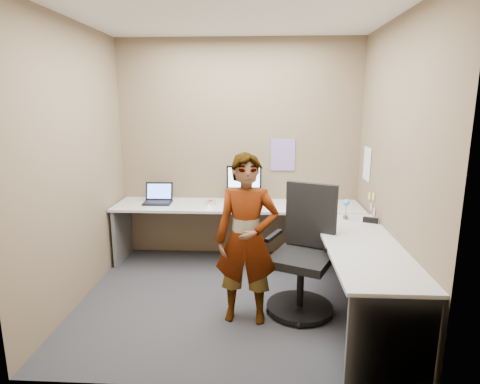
# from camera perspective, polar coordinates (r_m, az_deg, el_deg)

# --- Properties ---
(ground) EXTENTS (3.00, 3.00, 0.00)m
(ground) POSITION_cam_1_polar(r_m,az_deg,el_deg) (4.19, -1.20, -14.91)
(ground) COLOR #28282D
(ground) RESTS_ON ground
(wall_back) EXTENTS (3.00, 0.00, 3.00)m
(wall_back) POSITION_cam_1_polar(r_m,az_deg,el_deg) (5.05, -0.16, 5.95)
(wall_back) COLOR brown
(wall_back) RESTS_ON ground
(wall_right) EXTENTS (0.00, 2.70, 2.70)m
(wall_right) POSITION_cam_1_polar(r_m,az_deg,el_deg) (3.94, 21.04, 3.21)
(wall_right) COLOR brown
(wall_right) RESTS_ON ground
(wall_left) EXTENTS (0.00, 2.70, 2.70)m
(wall_left) POSITION_cam_1_polar(r_m,az_deg,el_deg) (4.16, -22.43, 3.54)
(wall_left) COLOR brown
(wall_left) RESTS_ON ground
(ceiling) EXTENTS (3.00, 3.00, 0.00)m
(ceiling) POSITION_cam_1_polar(r_m,az_deg,el_deg) (3.79, -1.40, 24.22)
(ceiling) COLOR white
(ceiling) RESTS_ON wall_back
(desk) EXTENTS (2.98, 2.58, 0.73)m
(desk) POSITION_cam_1_polar(r_m,az_deg,el_deg) (4.31, 4.98, -5.66)
(desk) COLOR #BBBBBB
(desk) RESTS_ON ground
(paper_ream) EXTENTS (0.27, 0.21, 0.05)m
(paper_ream) POSITION_cam_1_polar(r_m,az_deg,el_deg) (4.93, 0.56, -1.22)
(paper_ream) COLOR red
(paper_ream) RESTS_ON desk
(monitor) EXTENTS (0.43, 0.13, 0.40)m
(monitor) POSITION_cam_1_polar(r_m,az_deg,el_deg) (4.89, 0.57, 1.83)
(monitor) COLOR black
(monitor) RESTS_ON paper_ream
(laptop) EXTENTS (0.34, 0.29, 0.24)m
(laptop) POSITION_cam_1_polar(r_m,az_deg,el_deg) (5.03, -11.54, -0.80)
(laptop) COLOR black
(laptop) RESTS_ON desk
(trackball_mouse) EXTENTS (0.12, 0.08, 0.07)m
(trackball_mouse) POSITION_cam_1_polar(r_m,az_deg,el_deg) (4.86, -4.19, -1.49)
(trackball_mouse) COLOR #B7B7BC
(trackball_mouse) RESTS_ON desk
(origami) EXTENTS (0.10, 0.10, 0.06)m
(origami) POSITION_cam_1_polar(r_m,az_deg,el_deg) (4.65, -4.50, -2.08)
(origami) COLOR white
(origami) RESTS_ON desk
(stapler) EXTENTS (0.15, 0.10, 0.05)m
(stapler) POSITION_cam_1_polar(r_m,az_deg,el_deg) (4.33, 18.08, -3.82)
(stapler) COLOR black
(stapler) RESTS_ON desk
(flower) EXTENTS (0.07, 0.07, 0.22)m
(flower) POSITION_cam_1_polar(r_m,az_deg,el_deg) (4.36, 14.85, -1.93)
(flower) COLOR brown
(flower) RESTS_ON desk
(calendar_purple) EXTENTS (0.30, 0.01, 0.40)m
(calendar_purple) POSITION_cam_1_polar(r_m,az_deg,el_deg) (5.04, 6.12, 5.30)
(calendar_purple) COLOR #846BB7
(calendar_purple) RESTS_ON wall_back
(calendar_white) EXTENTS (0.01, 0.28, 0.38)m
(calendar_white) POSITION_cam_1_polar(r_m,az_deg,el_deg) (4.81, 17.62, 3.82)
(calendar_white) COLOR white
(calendar_white) RESTS_ON wall_right
(sticky_note_a) EXTENTS (0.01, 0.07, 0.07)m
(sticky_note_a) POSITION_cam_1_polar(r_m,az_deg,el_deg) (4.53, 18.44, -0.62)
(sticky_note_a) COLOR #F2E059
(sticky_note_a) RESTS_ON wall_right
(sticky_note_b) EXTENTS (0.01, 0.07, 0.07)m
(sticky_note_b) POSITION_cam_1_polar(r_m,az_deg,el_deg) (4.61, 18.17, -2.05)
(sticky_note_b) COLOR pink
(sticky_note_b) RESTS_ON wall_right
(sticky_note_c) EXTENTS (0.01, 0.07, 0.07)m
(sticky_note_c) POSITION_cam_1_polar(r_m,az_deg,el_deg) (4.50, 18.53, -2.68)
(sticky_note_c) COLOR pink
(sticky_note_c) RESTS_ON wall_right
(sticky_note_d) EXTENTS (0.01, 0.07, 0.07)m
(sticky_note_d) POSITION_cam_1_polar(r_m,az_deg,el_deg) (4.68, 17.94, -0.55)
(sticky_note_d) COLOR #F2E059
(sticky_note_d) RESTS_ON wall_right
(office_chair) EXTENTS (0.69, 0.69, 1.18)m
(office_chair) POSITION_cam_1_polar(r_m,az_deg,el_deg) (3.86, 9.02, -9.72)
(office_chair) COLOR black
(office_chair) RESTS_ON ground
(person) EXTENTS (0.58, 0.40, 1.52)m
(person) POSITION_cam_1_polar(r_m,az_deg,el_deg) (3.54, 0.95, -6.77)
(person) COLOR #999399
(person) RESTS_ON ground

